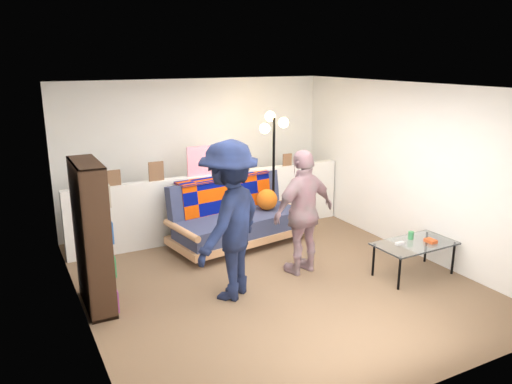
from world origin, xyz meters
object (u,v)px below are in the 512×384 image
(futon_sofa, at_px, (237,217))
(floor_lamp, at_px, (273,149))
(coffee_table, at_px, (415,245))
(bookshelf, at_px, (92,241))
(person_right, at_px, (304,212))
(person_left, at_px, (230,221))

(futon_sofa, bearing_deg, floor_lamp, 7.60)
(coffee_table, distance_m, floor_lamp, 2.53)
(futon_sofa, distance_m, bookshelf, 2.51)
(bookshelf, bearing_deg, person_right, -6.36)
(floor_lamp, distance_m, person_left, 2.21)
(person_right, bearing_deg, floor_lamp, -113.20)
(bookshelf, bearing_deg, floor_lamp, 21.15)
(futon_sofa, height_order, person_left, person_left)
(coffee_table, xyz_separation_m, person_right, (-1.21, 0.75, 0.40))
(floor_lamp, relative_size, person_right, 1.19)
(floor_lamp, bearing_deg, person_left, -132.64)
(person_right, bearing_deg, coffee_table, 138.61)
(floor_lamp, xyz_separation_m, person_left, (-1.46, -1.59, -0.45))
(coffee_table, bearing_deg, person_right, 148.21)
(bookshelf, distance_m, person_right, 2.58)
(coffee_table, height_order, floor_lamp, floor_lamp)
(bookshelf, bearing_deg, futon_sofa, 24.70)
(coffee_table, xyz_separation_m, person_left, (-2.34, 0.57, 0.52))
(floor_lamp, distance_m, person_right, 1.56)
(futon_sofa, relative_size, coffee_table, 2.04)
(floor_lamp, relative_size, person_left, 1.05)
(bookshelf, height_order, person_right, bookshelf)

